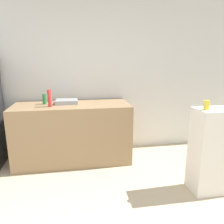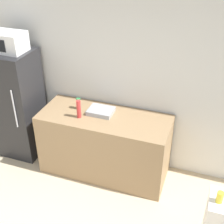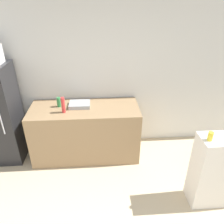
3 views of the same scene
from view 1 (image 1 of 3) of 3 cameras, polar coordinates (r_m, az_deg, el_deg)
The scene contains 6 objects.
wall_back at distance 3.72m, azimuth -11.82°, elevation 9.04°, with size 8.00×0.06×2.60m, color silver.
counter at distance 3.49m, azimuth -10.16°, elevation -5.35°, with size 1.75×0.71×0.91m, color #937551.
sink_basin at distance 3.44m, azimuth -11.75°, elevation 2.68°, with size 0.33×0.27×0.06m, color #9EA3A8.
bottle_tall at distance 3.25m, azimuth -16.00°, elevation 3.49°, with size 0.06×0.06×0.25m, color red.
bottle_short at distance 3.47m, azimuth -17.23°, elevation 3.27°, with size 0.06×0.06×0.16m, color #2D7F42.
jar at distance 2.64m, azimuth 23.46°, elevation 1.66°, with size 0.06×0.06×0.11m, color yellow.
Camera 1 is at (0.15, -1.02, 1.59)m, focal length 35.00 mm.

